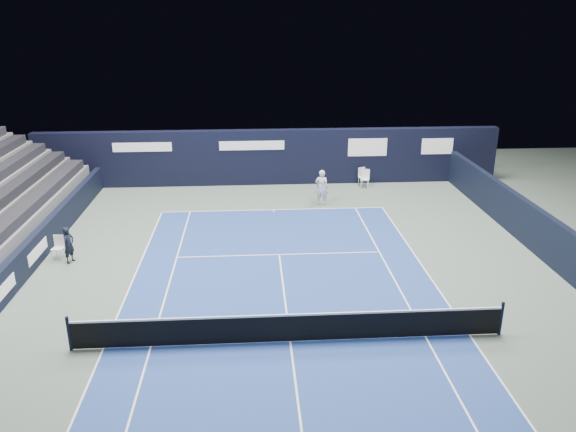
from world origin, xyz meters
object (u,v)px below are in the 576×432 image
at_px(folding_chair_back_b, 365,177).
at_px(line_judge_chair, 58,245).
at_px(folding_chair_back_a, 362,173).
at_px(tennis_net, 290,327).
at_px(tennis_player, 322,187).

bearing_deg(folding_chair_back_b, line_judge_chair, -129.54).
bearing_deg(folding_chair_back_a, line_judge_chair, -171.60).
height_order(folding_chair_back_a, tennis_net, tennis_net).
xyz_separation_m(folding_chair_back_a, tennis_net, (-5.20, -15.90, -0.15)).
bearing_deg(folding_chair_back_b, tennis_player, -116.14).
height_order(line_judge_chair, tennis_net, tennis_net).
xyz_separation_m(line_judge_chair, tennis_player, (11.26, 5.90, 0.37)).
distance_m(folding_chair_back_a, tennis_net, 16.73).
bearing_deg(line_judge_chair, folding_chair_back_a, 41.98).
xyz_separation_m(folding_chair_back_b, line_judge_chair, (-14.07, -8.73, -0.04)).
distance_m(folding_chair_back_a, line_judge_chair, 16.75).
height_order(folding_chair_back_b, tennis_net, tennis_net).
xyz_separation_m(folding_chair_back_b, tennis_player, (-2.81, -2.83, 0.33)).
bearing_deg(tennis_net, folding_chair_back_a, 71.90).
bearing_deg(tennis_player, tennis_net, -101.14).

